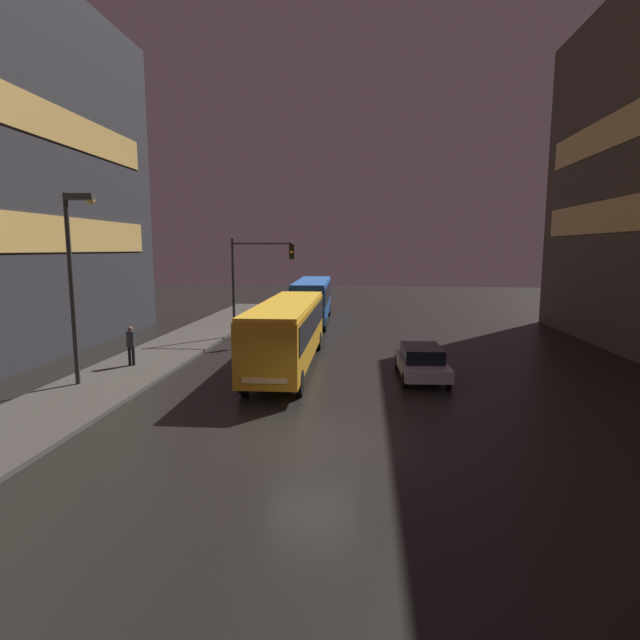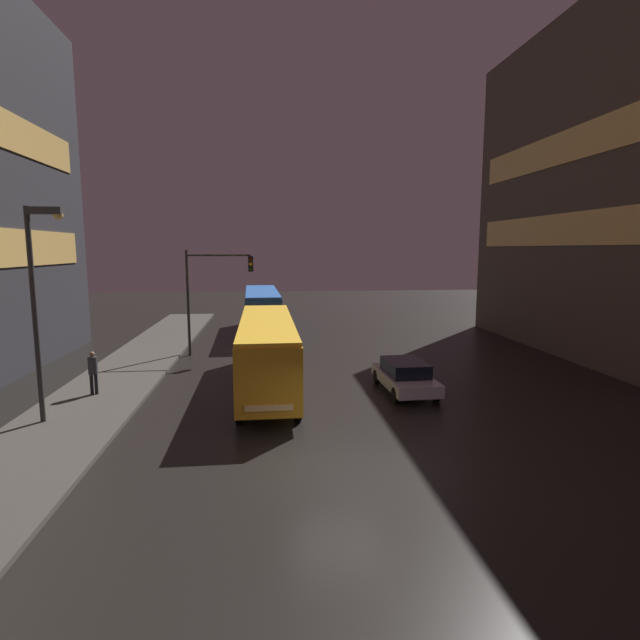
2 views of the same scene
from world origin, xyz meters
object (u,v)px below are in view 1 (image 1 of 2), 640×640
bus_near (288,328)px  street_lamp_sidewalk (75,259)px  pedestrian_near (131,342)px  traffic_light_main (255,271)px  car_taxi (421,361)px  bus_far (313,297)px

bus_near → street_lamp_sidewalk: 9.17m
pedestrian_near → traffic_light_main: (4.05, 8.13, 2.96)m
car_taxi → street_lamp_sidewalk: size_ratio=0.60×
car_taxi → street_lamp_sidewalk: (-13.58, -2.78, 4.38)m
traffic_light_main → bus_far: bearing=68.5°
pedestrian_near → street_lamp_sidewalk: street_lamp_sidewalk is taller
bus_far → car_taxi: bus_far is taller
bus_far → bus_near: bearing=89.5°
car_taxi → pedestrian_near: bearing=-4.3°
bus_near → car_taxi: (5.96, -1.19, -1.19)m
bus_far → pedestrian_near: bearing=63.8°
bus_near → bus_far: bus_far is taller
bus_near → bus_far: 14.51m
street_lamp_sidewalk → bus_far: bearing=68.6°
bus_near → street_lamp_sidewalk: size_ratio=1.55×
traffic_light_main → bus_near: bearing=-67.0°
traffic_light_main → pedestrian_near: bearing=-116.5°
bus_far → street_lamp_sidewalk: (-7.26, -18.48, 3.13)m
bus_near → street_lamp_sidewalk: (-7.63, -3.98, 3.18)m
car_taxi → traffic_light_main: 13.02m
bus_far → street_lamp_sidewalk: 20.10m
bus_far → traffic_light_main: (-2.79, -7.07, 2.23)m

